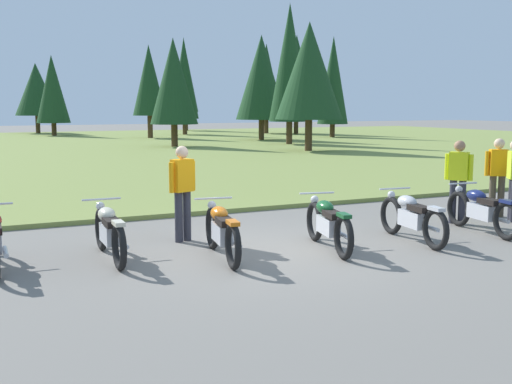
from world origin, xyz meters
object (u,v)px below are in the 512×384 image
(motorcycle_navy, at_px, (481,210))
(motorcycle_orange, at_px, (222,231))
(rider_with_back_turned, at_px, (458,177))
(rider_checking_bike, at_px, (182,188))
(motorcycle_cream, at_px, (109,232))
(motorcycle_british_green, at_px, (328,223))
(rider_in_hivis_vest, at_px, (498,173))
(motorcycle_silver, at_px, (412,217))

(motorcycle_navy, bearing_deg, motorcycle_orange, 177.30)
(rider_with_back_turned, bearing_deg, rider_checking_bike, 172.08)
(rider_with_back_turned, bearing_deg, motorcycle_orange, -172.94)
(motorcycle_cream, distance_m, rider_checking_bike, 1.71)
(motorcycle_british_green, xyz_separation_m, motorcycle_navy, (3.30, -0.06, 0.00))
(motorcycle_orange, height_order, rider_in_hivis_vest, rider_in_hivis_vest)
(motorcycle_british_green, height_order, rider_in_hivis_vest, rider_in_hivis_vest)
(motorcycle_cream, xyz_separation_m, rider_checking_bike, (1.45, 0.75, 0.51))
(rider_in_hivis_vest, xyz_separation_m, rider_with_back_turned, (-1.31, -0.23, 0.00))
(motorcycle_navy, xyz_separation_m, rider_in_hivis_vest, (1.57, 1.14, 0.51))
(motorcycle_orange, relative_size, rider_checking_bike, 1.25)
(motorcycle_cream, relative_size, rider_checking_bike, 1.26)
(motorcycle_navy, bearing_deg, motorcycle_british_green, 179.00)
(motorcycle_orange, relative_size, rider_in_hivis_vest, 1.25)
(motorcycle_orange, distance_m, rider_with_back_turned, 5.45)
(motorcycle_orange, height_order, rider_with_back_turned, rider_with_back_turned)
(motorcycle_orange, height_order, motorcycle_silver, same)
(rider_checking_bike, bearing_deg, motorcycle_british_green, -39.64)
(motorcycle_british_green, bearing_deg, motorcycle_navy, -1.00)
(rider_in_hivis_vest, bearing_deg, rider_with_back_turned, -169.98)
(motorcycle_cream, relative_size, motorcycle_silver, 1.00)
(rider_in_hivis_vest, bearing_deg, motorcycle_british_green, -167.50)
(motorcycle_cream, height_order, rider_in_hivis_vest, rider_in_hivis_vest)
(motorcycle_cream, relative_size, motorcycle_orange, 1.01)
(motorcycle_navy, relative_size, rider_in_hivis_vest, 1.25)
(motorcycle_orange, bearing_deg, rider_in_hivis_vest, 7.64)
(motorcycle_british_green, relative_size, rider_in_hivis_vest, 1.24)
(motorcycle_cream, height_order, motorcycle_british_green, same)
(motorcycle_orange, relative_size, motorcycle_silver, 1.00)
(rider_in_hivis_vest, distance_m, rider_with_back_turned, 1.33)
(motorcycle_navy, distance_m, rider_with_back_turned, 1.07)
(motorcycle_navy, height_order, rider_in_hivis_vest, rider_in_hivis_vest)
(rider_in_hivis_vest, bearing_deg, rider_checking_bike, 175.51)
(motorcycle_british_green, bearing_deg, rider_checking_bike, 140.36)
(motorcycle_british_green, relative_size, rider_with_back_turned, 1.24)
(motorcycle_british_green, height_order, motorcycle_navy, same)
(rider_with_back_turned, bearing_deg, motorcycle_silver, -153.48)
(motorcycle_cream, xyz_separation_m, motorcycle_british_green, (3.40, -0.86, 0.00))
(motorcycle_orange, xyz_separation_m, motorcycle_silver, (3.45, -0.30, 0.00))
(motorcycle_cream, distance_m, motorcycle_british_green, 3.51)
(motorcycle_british_green, xyz_separation_m, rider_in_hivis_vest, (4.88, 1.08, 0.51))
(motorcycle_british_green, bearing_deg, rider_in_hivis_vest, 12.50)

